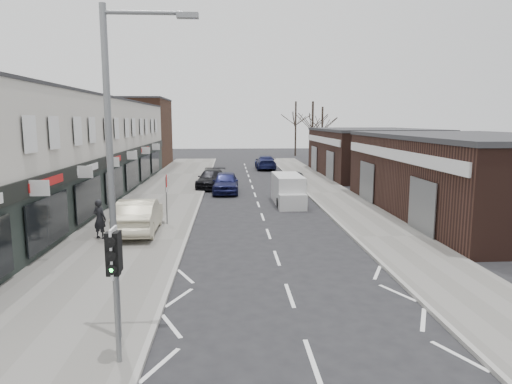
{
  "coord_description": "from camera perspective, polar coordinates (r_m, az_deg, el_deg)",
  "views": [
    {
      "loc": [
        -1.87,
        -11.75,
        5.5
      ],
      "look_at": [
        -0.8,
        6.75,
        2.6
      ],
      "focal_mm": 32.0,
      "sensor_mm": 36.0,
      "label": 1
    }
  ],
  "objects": [
    {
      "name": "ground",
      "position": [
        13.1,
        5.42,
        -15.96
      ],
      "size": [
        160.0,
        160.0,
        0.0
      ],
      "primitive_type": "plane",
      "color": "black",
      "rests_on": "ground"
    },
    {
      "name": "parked_car_left_b",
      "position": [
        37.88,
        -5.59,
        1.64
      ],
      "size": [
        2.59,
        5.32,
        1.49
      ],
      "primitive_type": "imported",
      "rotation": [
        0.0,
        0.0,
        -0.1
      ],
      "color": "black",
      "rests_on": "ground"
    },
    {
      "name": "brick_block_far",
      "position": [
        57.95,
        -15.0,
        7.11
      ],
      "size": [
        8.0,
        10.0,
        8.0
      ],
      "primitive_type": "cube",
      "color": "#4A2D20",
      "rests_on": "ground"
    },
    {
      "name": "right_unit_far",
      "position": [
        48.06,
        14.15,
        4.75
      ],
      "size": [
        10.0,
        16.0,
        4.5
      ],
      "primitive_type": "cube",
      "color": "#341D17",
      "rests_on": "ground"
    },
    {
      "name": "right_unit_near",
      "position": [
        29.66,
        25.71,
        1.72
      ],
      "size": [
        10.0,
        18.0,
        4.5
      ],
      "primitive_type": "cube",
      "color": "#341D17",
      "rests_on": "ground"
    },
    {
      "name": "street_lamp",
      "position": [
        11.3,
        -16.93,
        4.04
      ],
      "size": [
        2.23,
        0.22,
        8.0
      ],
      "color": "slate",
      "rests_on": "pavement_left"
    },
    {
      "name": "pavement_right",
      "position": [
        35.02,
        9.31,
        -0.16
      ],
      "size": [
        3.5,
        64.0,
        0.12
      ],
      "primitive_type": "cube",
      "color": "slate",
      "rests_on": "ground"
    },
    {
      "name": "parked_car_right_c",
      "position": [
        52.32,
        1.18,
        3.72
      ],
      "size": [
        2.22,
        5.41,
        1.57
      ],
      "primitive_type": "imported",
      "rotation": [
        0.0,
        0.0,
        3.15
      ],
      "color": "#151943",
      "rests_on": "ground"
    },
    {
      "name": "shop_terrace_left",
      "position": [
        33.4,
        -23.76,
        4.8
      ],
      "size": [
        8.0,
        41.0,
        7.1
      ],
      "primitive_type": "cube",
      "color": "beige",
      "rests_on": "ground"
    },
    {
      "name": "tree_far_a",
      "position": [
        60.98,
        6.99,
        3.65
      ],
      "size": [
        3.6,
        3.6,
        8.0
      ],
      "primitive_type": null,
      "color": "#382D26",
      "rests_on": "ground"
    },
    {
      "name": "sedan_on_pavement",
      "position": [
        22.89,
        -14.41,
        -2.85
      ],
      "size": [
        1.93,
        5.1,
        1.66
      ],
      "primitive_type": "imported",
      "rotation": [
        0.0,
        0.0,
        3.18
      ],
      "color": "#BAB295",
      "rests_on": "pavement_left"
    },
    {
      "name": "pedestrian",
      "position": [
        22.21,
        -18.96,
        -3.2
      ],
      "size": [
        0.79,
        0.68,
        1.83
      ],
      "primitive_type": "imported",
      "rotation": [
        0.0,
        0.0,
        2.71
      ],
      "color": "black",
      "rests_on": "pavement_left"
    },
    {
      "name": "parked_car_right_a",
      "position": [
        31.91,
        4.06,
        0.15
      ],
      "size": [
        1.72,
        4.12,
        1.33
      ],
      "primitive_type": "imported",
      "rotation": [
        0.0,
        0.0,
        3.22
      ],
      "color": "silver",
      "rests_on": "ground"
    },
    {
      "name": "traffic_light",
      "position": [
        10.52,
        -17.27,
        -8.57
      ],
      "size": [
        0.28,
        0.6,
        3.1
      ],
      "color": "slate",
      "rests_on": "pavement_left"
    },
    {
      "name": "parked_car_right_b",
      "position": [
        38.69,
        4.7,
        1.72
      ],
      "size": [
        1.96,
        4.15,
        1.37
      ],
      "primitive_type": "imported",
      "rotation": [
        0.0,
        0.0,
        3.23
      ],
      "color": "black",
      "rests_on": "ground"
    },
    {
      "name": "tree_far_b",
      "position": [
        67.32,
        8.19,
        4.12
      ],
      "size": [
        3.6,
        3.6,
        7.5
      ],
      "primitive_type": null,
      "color": "#382D26",
      "rests_on": "ground"
    },
    {
      "name": "parked_car_left_a",
      "position": [
        35.06,
        -3.81,
        1.2
      ],
      "size": [
        2.04,
        4.84,
        1.63
      ],
      "primitive_type": "imported",
      "rotation": [
        0.0,
        0.0,
        -0.02
      ],
      "color": "#151844",
      "rests_on": "ground"
    },
    {
      "name": "tree_far_c",
      "position": [
        72.7,
        4.92,
        4.52
      ],
      "size": [
        3.6,
        3.6,
        8.5
      ],
      "primitive_type": null,
      "color": "#382D26",
      "rests_on": "ground"
    },
    {
      "name": "white_van",
      "position": [
        30.43,
        4.04,
        0.21
      ],
      "size": [
        1.83,
        5.01,
        1.94
      ],
      "rotation": [
        0.0,
        0.0,
        0.02
      ],
      "color": "silver",
      "rests_on": "ground"
    },
    {
      "name": "warning_sign",
      "position": [
        24.2,
        -11.08,
        0.89
      ],
      "size": [
        0.12,
        0.8,
        2.7
      ],
      "color": "slate",
      "rests_on": "pavement_left"
    },
    {
      "name": "pavement_left",
      "position": [
        34.53,
        -11.39,
        -0.35
      ],
      "size": [
        5.5,
        64.0,
        0.12
      ],
      "primitive_type": "cube",
      "color": "slate",
      "rests_on": "ground"
    }
  ]
}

